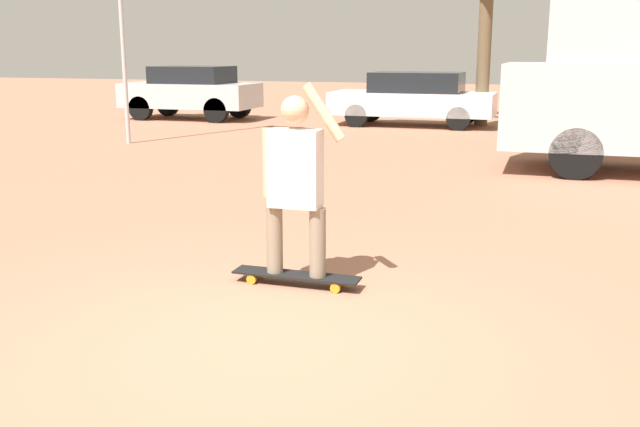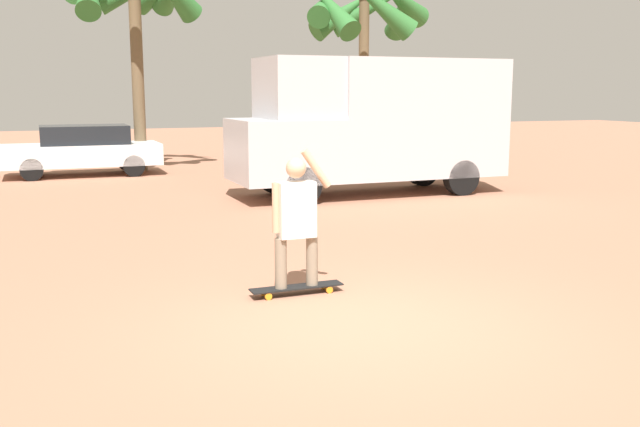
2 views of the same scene
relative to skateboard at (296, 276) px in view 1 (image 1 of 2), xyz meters
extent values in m
plane|color=#A36B51|center=(0.25, -1.29, -0.08)|extent=(80.00, 80.00, 0.00)
cube|color=black|center=(0.00, 0.00, 0.01)|extent=(1.12, 0.22, 0.02)
cylinder|color=orange|center=(-0.38, -0.09, -0.04)|extent=(0.08, 0.03, 0.08)
cylinder|color=orange|center=(-0.38, 0.09, -0.04)|extent=(0.08, 0.03, 0.08)
cylinder|color=orange|center=(0.38, -0.09, -0.04)|extent=(0.08, 0.03, 0.08)
cylinder|color=orange|center=(0.38, 0.09, -0.04)|extent=(0.08, 0.03, 0.08)
cylinder|color=gray|center=(-0.19, 0.00, 0.31)|extent=(0.14, 0.14, 0.59)
cylinder|color=gray|center=(0.19, 0.00, 0.31)|extent=(0.14, 0.14, 0.59)
cube|color=silver|center=(0.00, 0.00, 0.94)|extent=(0.43, 0.22, 0.65)
sphere|color=tan|center=(0.00, 0.00, 1.42)|extent=(0.23, 0.23, 0.23)
cylinder|color=tan|center=(-0.25, 0.00, 0.97)|extent=(0.09, 0.09, 0.58)
cylinder|color=tan|center=(0.25, 0.00, 1.41)|extent=(0.37, 0.09, 0.48)
cylinder|color=black|center=(2.39, 6.27, 0.32)|extent=(0.81, 0.28, 0.81)
cylinder|color=black|center=(2.39, 8.05, 0.32)|extent=(0.81, 0.28, 0.81)
cube|color=#BCBCC1|center=(2.29, 7.16, 1.01)|extent=(2.20, 2.06, 1.36)
cube|color=black|center=(1.85, 7.16, 1.28)|extent=(0.04, 1.75, 0.68)
cube|color=#BCBCC1|center=(2.62, 7.16, 2.35)|extent=(1.54, 1.89, 1.32)
cylinder|color=black|center=(-2.91, 12.75, 0.22)|extent=(0.60, 0.22, 0.60)
cylinder|color=black|center=(-2.91, 14.27, 0.22)|extent=(0.60, 0.22, 0.60)
cylinder|color=black|center=(-0.25, 12.75, 0.22)|extent=(0.60, 0.22, 0.60)
cylinder|color=black|center=(-0.25, 14.27, 0.22)|extent=(0.60, 0.22, 0.60)
cube|color=white|center=(-1.58, 13.51, 0.52)|extent=(4.30, 1.75, 0.59)
cube|color=black|center=(-1.48, 13.51, 1.07)|extent=(2.36, 1.54, 0.52)
cylinder|color=black|center=(-9.34, 12.62, 0.26)|extent=(0.69, 0.22, 0.69)
cylinder|color=black|center=(-9.34, 14.18, 0.26)|extent=(0.69, 0.22, 0.69)
cylinder|color=black|center=(-6.93, 12.62, 0.26)|extent=(0.69, 0.22, 0.69)
cylinder|color=black|center=(-6.93, 14.18, 0.26)|extent=(0.69, 0.22, 0.69)
cube|color=#BCBCC1|center=(-8.14, 13.40, 0.61)|extent=(3.89, 1.77, 0.70)
cube|color=black|center=(-8.04, 13.40, 1.21)|extent=(2.14, 1.56, 0.49)
cylinder|color=brown|center=(0.16, 14.24, 2.80)|extent=(0.35, 0.35, 5.77)
camera|label=1|loc=(2.00, -5.50, 1.89)|focal=40.00mm
camera|label=2|loc=(-2.75, -7.65, 2.29)|focal=40.00mm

